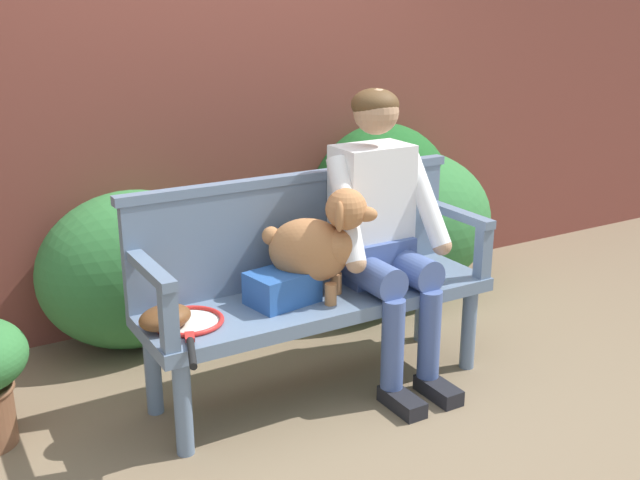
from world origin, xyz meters
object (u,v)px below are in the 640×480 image
object	(u,v)px
dog_on_bench	(319,244)
baseball_glove	(165,318)
person_seated	(381,225)
tennis_racket	(188,323)
garden_bench	(320,308)
sports_bag	(282,287)

from	to	relation	value
dog_on_bench	baseball_glove	size ratio (longest dim) A/B	2.24
person_seated	baseball_glove	size ratio (longest dim) A/B	6.05
dog_on_bench	tennis_racket	xyz separation A→B (m)	(-0.60, 0.01, -0.24)
person_seated	dog_on_bench	bearing A→B (deg)	-176.26
dog_on_bench	tennis_racket	bearing A→B (deg)	179.05
person_seated	tennis_racket	distance (m)	0.97
dog_on_bench	baseball_glove	bearing A→B (deg)	177.42
garden_bench	sports_bag	bearing A→B (deg)	-179.84
person_seated	sports_bag	world-z (taller)	person_seated
baseball_glove	person_seated	bearing A→B (deg)	-18.75
sports_bag	baseball_glove	bearing A→B (deg)	-179.91
dog_on_bench	sports_bag	bearing A→B (deg)	168.98
dog_on_bench	tennis_racket	size ratio (longest dim) A/B	0.85
tennis_racket	baseball_glove	world-z (taller)	baseball_glove
person_seated	sports_bag	xyz separation A→B (m)	(-0.50, 0.01, -0.20)
garden_bench	tennis_racket	xyz separation A→B (m)	(-0.62, -0.02, 0.07)
tennis_racket	sports_bag	bearing A→B (deg)	2.84
tennis_racket	baseball_glove	bearing A→B (deg)	166.09
person_seated	baseball_glove	xyz separation A→B (m)	(-1.02, 0.01, -0.23)
dog_on_bench	sports_bag	xyz separation A→B (m)	(-0.16, 0.03, -0.18)
dog_on_bench	baseball_glove	distance (m)	0.71
garden_bench	person_seated	world-z (taller)	person_seated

